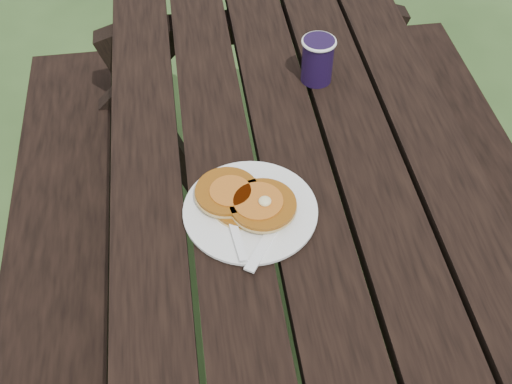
{
  "coord_description": "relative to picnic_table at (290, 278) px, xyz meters",
  "views": [
    {
      "loc": [
        -0.21,
        -0.88,
        1.69
      ],
      "look_at": [
        -0.1,
        -0.09,
        0.8
      ],
      "focal_mm": 45.0,
      "sensor_mm": 36.0,
      "label": 1
    }
  ],
  "objects": [
    {
      "name": "coffee_cup",
      "position": [
        0.1,
        0.29,
        0.44
      ],
      "size": [
        0.08,
        0.08,
        0.11
      ],
      "rotation": [
        0.0,
        0.0,
        0.19
      ],
      "color": "black",
      "rests_on": "picnic_table"
    },
    {
      "name": "plate",
      "position": [
        -0.11,
        -0.1,
        0.39
      ],
      "size": [
        0.31,
        0.31,
        0.01
      ],
      "primitive_type": "cylinder",
      "rotation": [
        0.0,
        0.0,
        0.26
      ],
      "color": "white",
      "rests_on": "picnic_table"
    },
    {
      "name": "pancake_stack",
      "position": [
        -0.12,
        -0.08,
        0.41
      ],
      "size": [
        0.19,
        0.17,
        0.04
      ],
      "rotation": [
        0.0,
        0.0,
        -0.31
      ],
      "color": "#955210",
      "rests_on": "plate"
    },
    {
      "name": "ground",
      "position": [
        0.0,
        0.0,
        -0.37
      ],
      "size": [
        60.0,
        60.0,
        0.0
      ],
      "primitive_type": "plane",
      "color": "#29431C",
      "rests_on": "ground"
    },
    {
      "name": "fork",
      "position": [
        -0.14,
        -0.16,
        0.4
      ],
      "size": [
        0.05,
        0.16,
        0.01
      ],
      "primitive_type": null,
      "rotation": [
        0.0,
        0.0,
        0.11
      ],
      "color": "white",
      "rests_on": "plate"
    },
    {
      "name": "knife",
      "position": [
        -0.08,
        -0.16,
        0.39
      ],
      "size": [
        0.12,
        0.16,
        0.0
      ],
      "primitive_type": "cube",
      "rotation": [
        0.0,
        0.0,
        -0.58
      ],
      "color": "white",
      "rests_on": "plate"
    },
    {
      "name": "picnic_table",
      "position": [
        0.0,
        0.0,
        0.0
      ],
      "size": [
        1.36,
        1.8,
        0.75
      ],
      "color": "black",
      "rests_on": "ground"
    }
  ]
}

